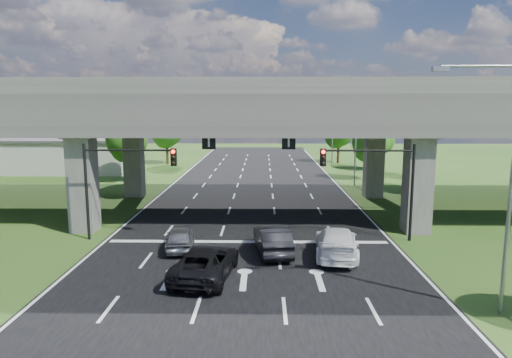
{
  "coord_description": "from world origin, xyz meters",
  "views": [
    {
      "loc": [
        0.92,
        -23.48,
        8.19
      ],
      "look_at": [
        0.43,
        6.59,
        3.44
      ],
      "focal_mm": 32.0,
      "sensor_mm": 36.0,
      "label": 1
    }
  ],
  "objects_px": {
    "car_dark": "(273,239)",
    "signal_right": "(377,174)",
    "streetlight_far": "(352,130)",
    "car_silver": "(180,238)",
    "signal_left": "(120,173)",
    "streetlight_beyond": "(330,124)",
    "car_trailing": "(206,262)",
    "car_white": "(336,242)",
    "streetlight_near": "(502,169)"
  },
  "relations": [
    {
      "from": "signal_right",
      "to": "car_silver",
      "type": "height_order",
      "value": "signal_right"
    },
    {
      "from": "streetlight_far",
      "to": "signal_left",
      "type": "bearing_deg",
      "value": -131.78
    },
    {
      "from": "signal_left",
      "to": "car_white",
      "type": "relative_size",
      "value": 1.09
    },
    {
      "from": "streetlight_near",
      "to": "car_dark",
      "type": "bearing_deg",
      "value": 139.64
    },
    {
      "from": "streetlight_near",
      "to": "streetlight_far",
      "type": "xyz_separation_m",
      "value": [
        0.0,
        30.0,
        0.0
      ]
    },
    {
      "from": "car_trailing",
      "to": "streetlight_beyond",
      "type": "bearing_deg",
      "value": -98.09
    },
    {
      "from": "car_dark",
      "to": "car_trailing",
      "type": "bearing_deg",
      "value": 41.47
    },
    {
      "from": "signal_right",
      "to": "signal_left",
      "type": "relative_size",
      "value": 1.0
    },
    {
      "from": "car_silver",
      "to": "car_white",
      "type": "bearing_deg",
      "value": 166.55
    },
    {
      "from": "streetlight_near",
      "to": "car_white",
      "type": "relative_size",
      "value": 1.82
    },
    {
      "from": "car_silver",
      "to": "car_dark",
      "type": "bearing_deg",
      "value": 167.07
    },
    {
      "from": "signal_left",
      "to": "car_white",
      "type": "height_order",
      "value": "signal_left"
    },
    {
      "from": "signal_right",
      "to": "car_trailing",
      "type": "xyz_separation_m",
      "value": [
        -9.68,
        -6.38,
        -3.41
      ]
    },
    {
      "from": "signal_left",
      "to": "streetlight_beyond",
      "type": "bearing_deg",
      "value": 63.57
    },
    {
      "from": "signal_left",
      "to": "streetlight_near",
      "type": "xyz_separation_m",
      "value": [
        17.92,
        -9.94,
        1.66
      ]
    },
    {
      "from": "streetlight_beyond",
      "to": "car_silver",
      "type": "relative_size",
      "value": 2.56
    },
    {
      "from": "car_white",
      "to": "car_trailing",
      "type": "distance_m",
      "value": 7.58
    },
    {
      "from": "streetlight_near",
      "to": "streetlight_beyond",
      "type": "xyz_separation_m",
      "value": [
        0.0,
        46.0,
        0.0
      ]
    },
    {
      "from": "signal_left",
      "to": "streetlight_beyond",
      "type": "xyz_separation_m",
      "value": [
        17.92,
        36.06,
        1.66
      ]
    },
    {
      "from": "signal_right",
      "to": "car_white",
      "type": "height_order",
      "value": "signal_right"
    },
    {
      "from": "car_dark",
      "to": "streetlight_beyond",
      "type": "bearing_deg",
      "value": -109.9
    },
    {
      "from": "streetlight_far",
      "to": "car_white",
      "type": "relative_size",
      "value": 1.82
    },
    {
      "from": "streetlight_beyond",
      "to": "streetlight_far",
      "type": "bearing_deg",
      "value": -90.0
    },
    {
      "from": "car_silver",
      "to": "car_dark",
      "type": "relative_size",
      "value": 0.81
    },
    {
      "from": "signal_left",
      "to": "car_silver",
      "type": "bearing_deg",
      "value": -26.76
    },
    {
      "from": "streetlight_beyond",
      "to": "car_silver",
      "type": "distance_m",
      "value": 40.86
    },
    {
      "from": "car_dark",
      "to": "car_white",
      "type": "bearing_deg",
      "value": 164.89
    },
    {
      "from": "car_white",
      "to": "streetlight_beyond",
      "type": "bearing_deg",
      "value": -90.45
    },
    {
      "from": "streetlight_beyond",
      "to": "car_trailing",
      "type": "height_order",
      "value": "streetlight_beyond"
    },
    {
      "from": "streetlight_far",
      "to": "car_white",
      "type": "bearing_deg",
      "value": -102.5
    },
    {
      "from": "car_silver",
      "to": "car_dark",
      "type": "height_order",
      "value": "car_dark"
    },
    {
      "from": "car_white",
      "to": "streetlight_near",
      "type": "bearing_deg",
      "value": 133.8
    },
    {
      "from": "streetlight_near",
      "to": "streetlight_far",
      "type": "distance_m",
      "value": 30.0
    },
    {
      "from": "streetlight_near",
      "to": "streetlight_far",
      "type": "relative_size",
      "value": 1.0
    },
    {
      "from": "streetlight_far",
      "to": "car_silver",
      "type": "xyz_separation_m",
      "value": [
        -13.98,
        -22.05,
        -5.15
      ]
    },
    {
      "from": "car_dark",
      "to": "car_trailing",
      "type": "distance_m",
      "value": 5.03
    },
    {
      "from": "signal_left",
      "to": "car_white",
      "type": "bearing_deg",
      "value": -13.54
    },
    {
      "from": "signal_left",
      "to": "car_silver",
      "type": "distance_m",
      "value": 5.63
    },
    {
      "from": "car_dark",
      "to": "car_silver",
      "type": "bearing_deg",
      "value": -13.81
    },
    {
      "from": "car_trailing",
      "to": "streetlight_near",
      "type": "bearing_deg",
      "value": 171.05
    },
    {
      "from": "car_white",
      "to": "car_silver",
      "type": "bearing_deg",
      "value": -0.01
    },
    {
      "from": "car_silver",
      "to": "signal_left",
      "type": "bearing_deg",
      "value": -33.18
    },
    {
      "from": "car_dark",
      "to": "streetlight_near",
      "type": "bearing_deg",
      "value": 132.34
    },
    {
      "from": "signal_right",
      "to": "car_white",
      "type": "relative_size",
      "value": 1.09
    },
    {
      "from": "car_dark",
      "to": "signal_right",
      "type": "bearing_deg",
      "value": -165.11
    },
    {
      "from": "streetlight_near",
      "to": "car_dark",
      "type": "distance_m",
      "value": 12.41
    },
    {
      "from": "signal_right",
      "to": "streetlight_near",
      "type": "distance_m",
      "value": 10.33
    },
    {
      "from": "streetlight_near",
      "to": "streetlight_beyond",
      "type": "bearing_deg",
      "value": 90.0
    },
    {
      "from": "car_dark",
      "to": "signal_left",
      "type": "bearing_deg",
      "value": -22.94
    },
    {
      "from": "streetlight_near",
      "to": "car_white",
      "type": "xyz_separation_m",
      "value": [
        -5.13,
        6.86,
        -5.02
      ]
    }
  ]
}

